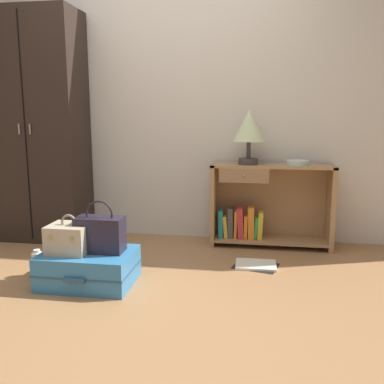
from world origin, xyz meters
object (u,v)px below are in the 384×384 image
at_px(open_book_on_floor, 256,265).
at_px(wardrobe, 39,128).
at_px(bowl, 297,163).
at_px(train_case, 69,238).
at_px(suitcase_large, 89,268).
at_px(table_lamp, 249,128).
at_px(handbag, 100,234).
at_px(bottle, 38,264).
at_px(bookshelf, 265,206).

bearing_deg(open_book_on_floor, wardrobe, 166.29).
bearing_deg(bowl, train_case, -145.17).
relative_size(wardrobe, suitcase_large, 3.30).
height_order(table_lamp, open_book_on_floor, table_lamp).
xyz_separation_m(wardrobe, train_case, (0.74, -1.03, -0.69)).
xyz_separation_m(bowl, suitcase_large, (-1.45, -1.06, -0.63)).
distance_m(handbag, bottle, 0.56).
relative_size(wardrobe, open_book_on_floor, 5.45).
relative_size(bookshelf, bowl, 5.54).
xyz_separation_m(table_lamp, bottle, (-1.45, -0.98, -0.94)).
xyz_separation_m(bookshelf, handbag, (-1.10, -1.06, 0.00)).
bearing_deg(wardrobe, bookshelf, 2.25).
relative_size(bowl, handbag, 0.53).
relative_size(table_lamp, train_case, 1.74).
bearing_deg(table_lamp, bowl, 1.01).
height_order(bookshelf, train_case, bookshelf).
relative_size(suitcase_large, bottle, 3.13).
xyz_separation_m(bookshelf, open_book_on_floor, (-0.06, -0.56, -0.34)).
xyz_separation_m(wardrobe, bottle, (0.44, -0.93, -0.93)).
bearing_deg(wardrobe, table_lamp, 1.64).
relative_size(table_lamp, bottle, 2.35).
height_order(bookshelf, open_book_on_floor, bookshelf).
bearing_deg(train_case, bowl, 34.83).
relative_size(wardrobe, bottle, 10.35).
bearing_deg(bookshelf, suitcase_large, -137.64).
bearing_deg(train_case, wardrobe, 125.67).
relative_size(bookshelf, handbag, 2.96).
bearing_deg(table_lamp, wardrobe, -178.36).
relative_size(bowl, bottle, 0.96).
relative_size(bowl, suitcase_large, 0.31).
relative_size(suitcase_large, handbag, 1.75).
distance_m(bookshelf, train_case, 1.71).
bearing_deg(handbag, bowl, 37.35).
xyz_separation_m(bookshelf, bowl, (0.26, -0.02, 0.39)).
xyz_separation_m(bowl, handbag, (-1.37, -1.04, -0.39)).
height_order(suitcase_large, train_case, train_case).
distance_m(table_lamp, train_case, 1.73).
bearing_deg(table_lamp, suitcase_large, -134.41).
distance_m(suitcase_large, train_case, 0.24).
height_order(wardrobe, bowl, wardrobe).
height_order(wardrobe, open_book_on_floor, wardrobe).
distance_m(bottle, open_book_on_floor, 1.60).
xyz_separation_m(table_lamp, suitcase_large, (-1.04, -1.06, -0.91)).
bearing_deg(suitcase_large, table_lamp, 45.59).
bearing_deg(bottle, handbag, -5.77).
xyz_separation_m(wardrobe, bowl, (2.30, 0.06, -0.28)).
distance_m(train_case, open_book_on_floor, 1.39).
bearing_deg(bookshelf, handbag, -136.15).
height_order(wardrobe, handbag, wardrobe).
height_order(suitcase_large, handbag, handbag).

